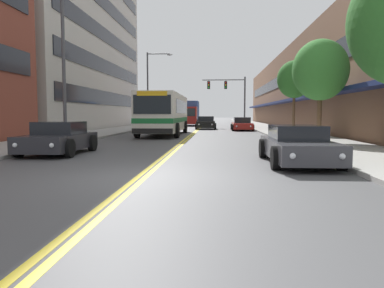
# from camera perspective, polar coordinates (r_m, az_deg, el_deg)

# --- Properties ---
(ground_plane) EXTENTS (240.00, 240.00, 0.00)m
(ground_plane) POSITION_cam_1_polar(r_m,az_deg,el_deg) (46.25, 1.42, 2.64)
(ground_plane) COLOR #4C4C4F
(sidewalk_left) EXTENTS (3.87, 106.00, 0.13)m
(sidewalk_left) POSITION_cam_1_polar(r_m,az_deg,el_deg) (47.13, -7.66, 2.72)
(sidewalk_left) COLOR #9E9B96
(sidewalk_left) RESTS_ON ground_plane
(sidewalk_right) EXTENTS (3.87, 106.00, 0.13)m
(sidewalk_right) POSITION_cam_1_polar(r_m,az_deg,el_deg) (46.54, 10.61, 2.66)
(sidewalk_right) COLOR #9E9B96
(sidewalk_right) RESTS_ON ground_plane
(centre_line) EXTENTS (0.34, 106.00, 0.01)m
(centre_line) POSITION_cam_1_polar(r_m,az_deg,el_deg) (46.25, 1.42, 2.65)
(centre_line) COLOR yellow
(centre_line) RESTS_ON ground_plane
(storefront_row_right) EXTENTS (9.10, 68.00, 8.98)m
(storefront_row_right) POSITION_cam_1_polar(r_m,az_deg,el_deg) (47.74, 18.13, 7.86)
(storefront_row_right) COLOR brown
(storefront_row_right) RESTS_ON ground_plane
(city_bus) EXTENTS (2.94, 10.93, 3.01)m
(city_bus) POSITION_cam_1_polar(r_m,az_deg,el_deg) (28.50, -4.20, 4.85)
(city_bus) COLOR silver
(city_bus) RESTS_ON ground_plane
(car_white_parked_left_near) EXTENTS (2.11, 4.68, 1.22)m
(car_white_parked_left_near) POSITION_cam_1_polar(r_m,az_deg,el_deg) (42.16, -4.77, 3.22)
(car_white_parked_left_near) COLOR white
(car_white_parked_left_near) RESTS_ON ground_plane
(car_charcoal_parked_left_mid) EXTENTS (2.11, 4.18, 1.27)m
(car_charcoal_parked_left_mid) POSITION_cam_1_polar(r_m,az_deg,el_deg) (15.67, -19.65, 0.74)
(car_charcoal_parked_left_mid) COLOR #232328
(car_charcoal_parked_left_mid) RESTS_ON ground_plane
(car_dark_grey_parked_right_foreground) EXTENTS (2.05, 4.86, 1.21)m
(car_dark_grey_parked_right_foreground) POSITION_cam_1_polar(r_m,az_deg,el_deg) (12.43, 15.73, -0.19)
(car_dark_grey_parked_right_foreground) COLOR #38383D
(car_dark_grey_parked_right_foreground) RESTS_ON ground_plane
(car_red_parked_right_mid) EXTENTS (2.05, 4.82, 1.26)m
(car_red_parked_right_mid) POSITION_cam_1_polar(r_m,az_deg,el_deg) (36.44, 7.61, 2.98)
(car_red_parked_right_mid) COLOR maroon
(car_red_parked_right_mid) RESTS_ON ground_plane
(car_black_moving_lead) EXTENTS (2.14, 4.21, 1.33)m
(car_black_moving_lead) POSITION_cam_1_polar(r_m,az_deg,el_deg) (39.32, 2.16, 3.19)
(car_black_moving_lead) COLOR black
(car_black_moving_lead) RESTS_ON ground_plane
(box_truck) EXTENTS (2.73, 6.94, 3.35)m
(box_truck) POSITION_cam_1_polar(r_m,az_deg,el_deg) (51.82, -0.41, 4.71)
(box_truck) COLOR maroon
(box_truck) RESTS_ON ground_plane
(traffic_signal_mast) EXTENTS (5.11, 0.38, 5.95)m
(traffic_signal_mast) POSITION_cam_1_polar(r_m,az_deg,el_deg) (44.86, 5.78, 7.94)
(traffic_signal_mast) COLOR #47474C
(traffic_signal_mast) RESTS_ON ground_plane
(street_lamp_left_near) EXTENTS (2.62, 0.28, 7.26)m
(street_lamp_left_near) POSITION_cam_1_polar(r_m,az_deg,el_deg) (18.82, -17.85, 13.01)
(street_lamp_left_near) COLOR #47474C
(street_lamp_left_near) RESTS_ON ground_plane
(street_lamp_left_far) EXTENTS (2.69, 0.28, 7.92)m
(street_lamp_left_far) POSITION_cam_1_polar(r_m,az_deg,el_deg) (39.60, -6.21, 9.18)
(street_lamp_left_far) COLOR #47474C
(street_lamp_left_far) RESTS_ON ground_plane
(street_tree_right_mid) EXTENTS (2.92, 2.92, 5.38)m
(street_tree_right_mid) POSITION_cam_1_polar(r_m,az_deg,el_deg) (21.25, 18.98, 10.58)
(street_tree_right_mid) COLOR brown
(street_tree_right_mid) RESTS_ON sidewalk_right
(street_tree_right_far) EXTENTS (2.54, 2.54, 5.43)m
(street_tree_right_far) POSITION_cam_1_polar(r_m,az_deg,el_deg) (29.28, 15.33, 9.46)
(street_tree_right_far) COLOR brown
(street_tree_right_far) RESTS_ON sidewalk_right
(fire_hydrant) EXTENTS (0.35, 0.27, 0.82)m
(fire_hydrant) POSITION_cam_1_polar(r_m,az_deg,el_deg) (17.12, 17.53, 0.89)
(fire_hydrant) COLOR yellow
(fire_hydrant) RESTS_ON sidewalk_right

